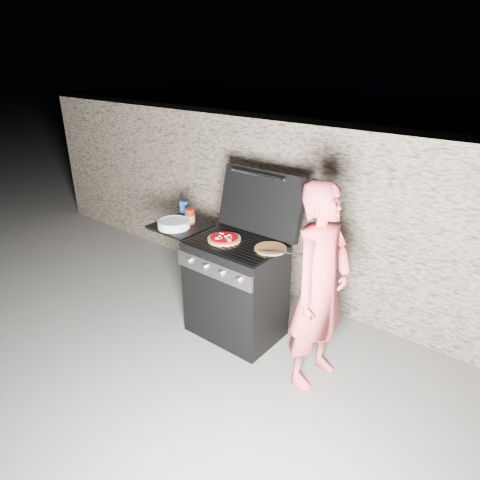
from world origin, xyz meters
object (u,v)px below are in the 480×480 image
Objects in this scene: gas_grill at (215,280)px; pizza_topped at (224,238)px; sauce_jar at (190,216)px; person at (320,288)px.

pizza_topped reaches higher than gas_grill.
gas_grill is 0.49m from pizza_topped.
pizza_topped is 1.99× the size of sauce_jar.
sauce_jar is at bearing 166.02° from gas_grill.
sauce_jar is (-0.52, 0.11, 0.05)m from pizza_topped.
gas_grill is at bearing 92.57° from person.
person reaches higher than pizza_topped.
person is at bearing -2.75° from pizza_topped.
sauce_jar reaches higher than gas_grill.
sauce_jar is at bearing 89.76° from person.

